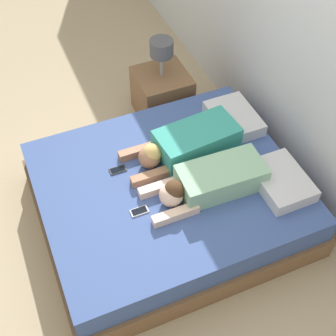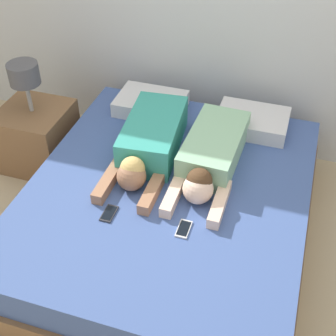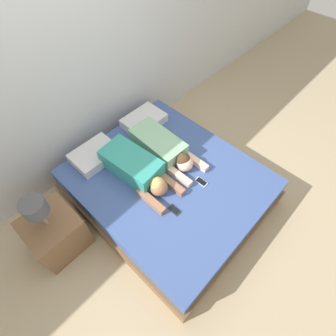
% 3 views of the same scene
% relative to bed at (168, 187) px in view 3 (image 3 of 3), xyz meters
% --- Properties ---
extents(ground_plane, '(12.00, 12.00, 0.00)m').
position_rel_bed_xyz_m(ground_plane, '(0.00, 0.00, -0.21)').
color(ground_plane, tan).
extents(wall_back, '(12.00, 0.06, 2.60)m').
position_rel_bed_xyz_m(wall_back, '(0.00, 1.16, 1.09)').
color(wall_back, silver).
rests_on(wall_back, ground_plane).
extents(bed, '(1.74, 2.02, 0.44)m').
position_rel_bed_xyz_m(bed, '(0.00, 0.00, 0.00)').
color(bed, brown).
rests_on(bed, ground_plane).
extents(pillow_head_left, '(0.49, 0.36, 0.11)m').
position_rel_bed_xyz_m(pillow_head_left, '(-0.38, 0.77, 0.28)').
color(pillow_head_left, silver).
rests_on(pillow_head_left, bed).
extents(pillow_head_right, '(0.49, 0.36, 0.11)m').
position_rel_bed_xyz_m(pillow_head_right, '(0.38, 0.77, 0.28)').
color(pillow_head_right, silver).
rests_on(pillow_head_right, bed).
extents(person_left, '(0.40, 0.95, 0.23)m').
position_rel_bed_xyz_m(person_left, '(-0.21, 0.25, 0.33)').
color(person_left, teal).
rests_on(person_left, bed).
extents(person_right, '(0.35, 0.94, 0.21)m').
position_rel_bed_xyz_m(person_right, '(0.20, 0.25, 0.32)').
color(person_right, '#8CBF99').
rests_on(person_right, bed).
extents(cell_phone_left, '(0.07, 0.13, 0.01)m').
position_rel_bed_xyz_m(cell_phone_left, '(-0.25, -0.32, 0.23)').
color(cell_phone_left, '#2D2D33').
rests_on(cell_phone_left, bed).
extents(cell_phone_right, '(0.07, 0.13, 0.01)m').
position_rel_bed_xyz_m(cell_phone_right, '(0.19, -0.31, 0.23)').
color(cell_phone_right, silver).
rests_on(cell_phone_right, bed).
extents(nightstand, '(0.49, 0.49, 0.86)m').
position_rel_bed_xyz_m(nightstand, '(-1.19, 0.44, 0.06)').
color(nightstand, brown).
rests_on(nightstand, ground_plane).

